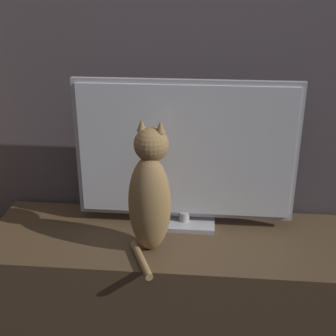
{
  "coord_description": "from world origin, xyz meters",
  "views": [
    {
      "loc": [
        0.16,
        -0.7,
        1.51
      ],
      "look_at": [
        0.01,
        0.94,
        0.81
      ],
      "focal_mm": 50.0,
      "sensor_mm": 36.0,
      "label": 1
    }
  ],
  "objects": [
    {
      "name": "tv",
      "position": [
        0.07,
        1.04,
        0.83
      ],
      "size": [
        0.89,
        0.15,
        0.62
      ],
      "color": "#B7B7BC",
      "rests_on": "tv_stand"
    },
    {
      "name": "wall_back",
      "position": [
        0.0,
        1.22,
        1.3
      ],
      "size": [
        4.8,
        0.05,
        2.6
      ],
      "color": "#564C51",
      "rests_on": "ground_plane"
    },
    {
      "name": "cat",
      "position": [
        -0.05,
        0.85,
        0.74
      ],
      "size": [
        0.19,
        0.32,
        0.51
      ],
      "rotation": [
        0.0,
        0.0,
        -0.2
      ],
      "color": "#997547",
      "rests_on": "tv_stand"
    },
    {
      "name": "tv_stand",
      "position": [
        0.0,
        0.93,
        0.26
      ],
      "size": [
        1.46,
        0.5,
        0.51
      ],
      "color": "brown",
      "rests_on": "ground_plane"
    }
  ]
}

